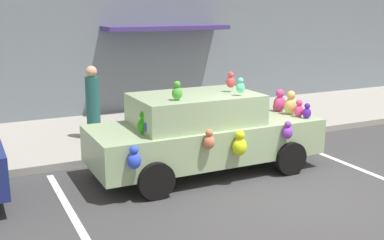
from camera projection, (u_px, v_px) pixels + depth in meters
ground_plane at (298, 194)px, 8.16m from camera, size 60.00×60.00×0.00m
sidewalk at (178, 126)px, 12.52m from camera, size 24.00×4.00×0.15m
storefront_building at (146, 4)px, 13.68m from camera, size 24.00×1.25×6.40m
parking_stripe_front at (341, 162)px, 9.85m from camera, size 0.12×3.60×0.01m
parking_stripe_rear at (70, 211)px, 7.47m from camera, size 0.12×3.60×0.01m
plush_covered_car at (204, 132)px, 9.07m from camera, size 4.43×1.99×1.93m
teddy_bear_on_sidewalk at (288, 114)px, 12.12m from camera, size 0.35×0.29×0.66m
pedestrian_near_shopfront at (93, 104)px, 10.85m from camera, size 0.31×0.31×1.69m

